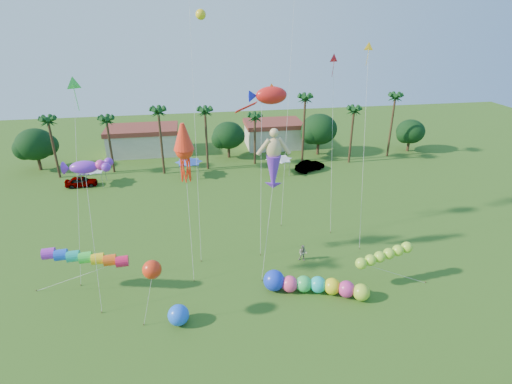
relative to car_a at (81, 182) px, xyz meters
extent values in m
plane|color=#285116|center=(21.82, -35.76, -0.76)|extent=(160.00, 160.00, 0.00)
cylinder|color=#3A2819|center=(-4.18, 4.24, 3.74)|extent=(0.36, 0.36, 9.00)
cylinder|color=#3A2819|center=(3.82, 5.24, 3.49)|extent=(0.36, 0.36, 8.50)
cylinder|color=#3A2819|center=(11.82, 3.24, 4.24)|extent=(0.36, 0.36, 10.00)
cylinder|color=#3A2819|center=(18.82, 4.24, 3.99)|extent=(0.36, 0.36, 9.50)
cylinder|color=#3A2819|center=(26.82, 5.24, 3.24)|extent=(0.36, 0.36, 8.00)
cylinder|color=#3A2819|center=(34.82, 4.24, 4.74)|extent=(0.36, 0.36, 11.00)
cylinder|color=#3A2819|center=(42.82, 3.24, 3.74)|extent=(0.36, 0.36, 9.00)
cylinder|color=#3A2819|center=(50.82, 5.24, 4.49)|extent=(0.36, 0.36, 10.50)
sphere|color=#113814|center=(-8.18, 8.24, 3.58)|extent=(5.88, 5.88, 5.88)
sphere|color=#113814|center=(22.82, 9.24, 3.27)|extent=(5.46, 5.46, 5.46)
sphere|color=#113814|center=(38.82, 8.24, 3.89)|extent=(6.30, 6.30, 6.30)
sphere|color=#113814|center=(55.82, 7.24, 2.96)|extent=(5.04, 5.04, 5.04)
cube|color=beige|center=(7.82, 14.24, 1.24)|extent=(12.00, 7.00, 4.00)
cube|color=beige|center=(31.82, 14.24, 1.24)|extent=(10.00, 7.00, 4.00)
pyramid|color=white|center=(1.82, 0.24, 1.99)|extent=(3.00, 3.00, 0.60)
pyramid|color=blue|center=(15.82, 1.24, 1.99)|extent=(3.00, 3.00, 0.60)
pyramid|color=white|center=(29.82, 0.24, 1.99)|extent=(3.00, 3.00, 0.60)
imported|color=#4C4C54|center=(0.00, 0.00, 0.00)|extent=(4.54, 1.98, 1.52)
imported|color=#4C4C54|center=(35.09, 0.63, 0.06)|extent=(5.25, 3.77, 1.65)
imported|color=gray|center=(27.02, -24.05, 0.14)|extent=(1.09, 1.00, 1.80)
sphere|color=#FF437E|center=(24.48, -28.62, 0.01)|extent=(1.54, 1.54, 1.54)
sphere|color=#2EC656|center=(25.77, -28.84, 0.01)|extent=(1.54, 1.54, 1.54)
sphere|color=#1ABCB8|center=(27.03, -29.15, 0.01)|extent=(1.54, 1.54, 1.54)
sphere|color=yellow|center=(28.23, -29.61, 0.01)|extent=(1.54, 1.54, 1.54)
sphere|color=#CE3084|center=(29.38, -30.20, 0.01)|extent=(1.54, 1.54, 1.54)
sphere|color=#ADDB30|center=(30.52, -30.84, 0.01)|extent=(1.54, 1.54, 1.54)
sphere|color=blue|center=(23.11, -28.15, 0.22)|extent=(2.51, 2.51, 1.97)
sphere|color=blue|center=(14.42, -31.24, 0.12)|extent=(1.76, 1.76, 1.76)
cylinder|color=#E11949|center=(7.80, -26.40, 2.67)|extent=(7.49, 1.77, 1.00)
cylinder|color=silver|center=(5.48, -25.60, 0.95)|extent=(8.38, 1.63, 3.45)
cylinder|color=brown|center=(1.29, -24.80, -0.68)|extent=(0.08, 0.08, 0.16)
ellipsoid|color=#9CDE31|center=(30.97, -29.23, 1.95)|extent=(5.80, 2.81, 1.26)
cylinder|color=silver|center=(34.28, -29.43, 0.59)|extent=(6.63, 0.41, 2.73)
cylinder|color=brown|center=(37.59, -29.62, -0.68)|extent=(0.08, 0.08, 0.16)
sphere|color=red|center=(12.75, -30.91, 4.60)|extent=(1.72, 1.72, 1.50)
cylinder|color=silver|center=(12.14, -30.94, 1.92)|extent=(1.24, 0.10, 5.37)
cylinder|color=brown|center=(11.53, -30.98, -0.68)|extent=(0.08, 0.08, 0.16)
cylinder|color=silver|center=(23.09, -24.85, 4.53)|extent=(1.77, 3.78, 10.58)
cylinder|color=brown|center=(22.22, -26.73, -0.68)|extent=(0.08, 0.08, 0.16)
ellipsoid|color=red|center=(24.82, -17.36, 15.08)|extent=(5.10, 2.81, 2.02)
cylinder|color=silver|center=(23.84, -19.86, 7.16)|extent=(1.99, 5.03, 15.85)
cylinder|color=brown|center=(22.87, -22.36, -0.68)|extent=(0.08, 0.08, 0.16)
cylinder|color=silver|center=(16.88, -19.57, 12.36)|extent=(0.57, 5.88, 26.25)
cylinder|color=brown|center=(16.61, -22.50, -0.68)|extent=(0.08, 0.08, 0.16)
cone|color=#FD3014|center=(15.75, -22.21, 11.28)|extent=(2.42, 2.42, 5.34)
cylinder|color=silver|center=(15.77, -23.97, 5.26)|extent=(0.06, 3.55, 12.05)
cylinder|color=brown|center=(15.79, -25.73, -0.68)|extent=(0.08, 0.08, 0.16)
ellipsoid|color=purple|center=(7.82, -25.85, 11.52)|extent=(4.35, 3.41, 1.49)
cylinder|color=silver|center=(7.84, -27.36, 5.38)|extent=(0.05, 3.05, 12.28)
cylinder|color=brown|center=(7.85, -28.88, -0.68)|extent=(0.08, 0.08, 0.16)
cone|color=red|center=(31.80, -15.68, 18.32)|extent=(1.15, 0.53, 1.13)
cylinder|color=silver|center=(31.79, -17.39, 8.78)|extent=(0.05, 3.43, 19.09)
cylinder|color=brown|center=(31.78, -19.09, -0.68)|extent=(0.08, 0.08, 0.16)
cone|color=gold|center=(33.96, -19.15, 19.71)|extent=(1.05, 0.50, 1.03)
cylinder|color=silver|center=(33.85, -21.06, 9.48)|extent=(0.26, 3.85, 20.48)
cylinder|color=brown|center=(33.73, -22.98, -0.68)|extent=(0.08, 0.08, 0.16)
cone|color=#33DB44|center=(7.02, -21.34, 17.30)|extent=(1.35, 0.86, 1.37)
cylinder|color=silver|center=(6.11, -22.99, 8.27)|extent=(1.86, 3.32, 18.07)
cylinder|color=brown|center=(5.20, -24.64, -0.68)|extent=(0.08, 0.08, 0.16)
cylinder|color=silver|center=(27.35, -14.44, 13.82)|extent=(1.85, 4.19, 29.18)
cylinder|color=brown|center=(26.44, -16.51, -0.68)|extent=(0.08, 0.08, 0.16)
camera|label=1|loc=(16.49, -57.61, 22.95)|focal=28.00mm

